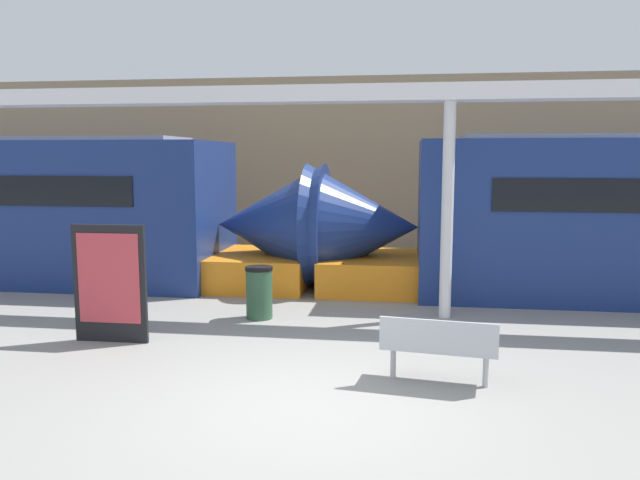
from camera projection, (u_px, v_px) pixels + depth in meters
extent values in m
plane|color=gray|center=(305.00, 404.00, 7.04)|extent=(60.00, 60.00, 0.00)
cube|color=#9E8460|center=(369.00, 166.00, 17.56)|extent=(56.00, 0.20, 5.00)
cone|color=navy|center=(362.00, 226.00, 13.09)|extent=(2.34, 2.63, 2.63)
cube|color=orange|center=(372.00, 272.00, 13.19)|extent=(2.11, 2.46, 0.70)
cone|color=navy|center=(271.00, 225.00, 13.37)|extent=(2.34, 2.63, 2.63)
cube|color=orange|center=(262.00, 269.00, 13.53)|extent=(2.11, 2.46, 0.70)
cube|color=#ADB2B7|center=(439.00, 348.00, 7.65)|extent=(1.46, 0.63, 0.04)
cube|color=#ADB2B7|center=(438.00, 336.00, 7.44)|extent=(1.40, 0.23, 0.38)
cylinder|color=#ADB2B7|center=(393.00, 362.00, 7.84)|extent=(0.07, 0.07, 0.42)
cylinder|color=#ADB2B7|center=(486.00, 370.00, 7.53)|extent=(0.07, 0.07, 0.42)
cylinder|color=#2D5138|center=(259.00, 294.00, 10.73)|extent=(0.45, 0.45, 0.84)
cylinder|color=black|center=(259.00, 269.00, 10.67)|extent=(0.47, 0.47, 0.06)
cube|color=black|center=(110.00, 284.00, 9.30)|extent=(1.13, 0.06, 1.78)
cube|color=#B73842|center=(109.00, 278.00, 9.25)|extent=(0.96, 0.01, 1.35)
cylinder|color=silver|center=(447.00, 212.00, 10.61)|extent=(0.20, 0.20, 3.69)
cube|color=silver|center=(451.00, 92.00, 10.35)|extent=(28.00, 0.60, 0.28)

